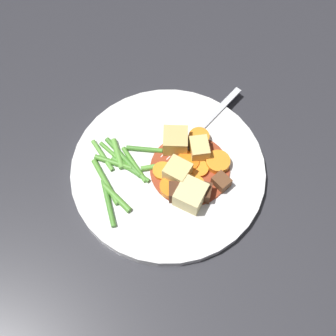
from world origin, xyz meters
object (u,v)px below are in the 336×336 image
Objects in this scene: carrot_slice_3 at (162,171)px; dinner_plate at (168,170)px; potato_chunk_1 at (199,149)px; carrot_slice_0 at (199,138)px; carrot_slice_1 at (188,162)px; fork at (202,126)px; carrot_slice_4 at (199,171)px; potato_chunk_0 at (175,141)px; carrot_slice_2 at (193,186)px; meat_chunk_0 at (200,192)px; carrot_slice_6 at (171,187)px; potato_chunk_2 at (191,195)px; meat_chunk_2 at (221,182)px; carrot_slice_5 at (218,162)px; meat_chunk_1 at (179,192)px; potato_chunk_3 at (178,173)px.

dinner_plate is at bearing 46.94° from carrot_slice_3.
carrot_slice_0 is at bearing 93.58° from potato_chunk_1.
fork is (0.02, 0.07, -0.00)m from carrot_slice_1.
potato_chunk_0 reaches higher than carrot_slice_4.
fork is at bearing 58.53° from dinner_plate.
carrot_slice_3 is at bearing 155.70° from carrot_slice_2.
meat_chunk_0 is at bearing -88.79° from fork.
carrot_slice_6 is 1.10× the size of meat_chunk_0.
potato_chunk_2 reaches higher than carrot_slice_0.
carrot_slice_3 is 0.93× the size of meat_chunk_0.
carrot_slice_0 is 1.14× the size of carrot_slice_4.
meat_chunk_2 reaches higher than carrot_slice_4.
carrot_slice_1 is 0.93× the size of potato_chunk_0.
potato_chunk_1 is (-0.00, 0.03, 0.01)m from carrot_slice_4.
dinner_plate is 0.08m from meat_chunk_2.
carrot_slice_1 is 0.04m from carrot_slice_2.
carrot_slice_1 is 0.93× the size of carrot_slice_5.
carrot_slice_3 is at bearing 138.23° from potato_chunk_2.
fork is (0.04, 0.11, -0.00)m from carrot_slice_6.
potato_chunk_1 is at bearing 71.20° from meat_chunk_1.
carrot_slice_2 is at bearing 80.94° from potato_chunk_2.
meat_chunk_1 reaches higher than fork.
meat_chunk_1 is (-0.03, -0.04, 0.01)m from carrot_slice_4.
carrot_slice_1 is 0.04m from carrot_slice_3.
carrot_slice_2 reaches higher than dinner_plate.
carrot_slice_3 is 1.22× the size of meat_chunk_2.
meat_chunk_1 is at bearing -80.60° from potato_chunk_3.
carrot_slice_5 reaches higher than fork.
potato_chunk_0 is 1.54× the size of meat_chunk_2.
carrot_slice_2 is 0.05m from carrot_slice_5.
meat_chunk_0 is at bearing -61.51° from potato_chunk_0.
dinner_plate is 12.31× the size of meat_chunk_2.
potato_chunk_3 is at bearing -15.32° from carrot_slice_3.
meat_chunk_2 is (0.04, 0.03, -0.01)m from potato_chunk_2.
carrot_slice_6 is 0.02m from potato_chunk_3.
carrot_slice_5 is at bearing 24.71° from potato_chunk_3.
carrot_slice_3 reaches higher than fork.
carrot_slice_4 is at bearing 152.68° from meat_chunk_2.
potato_chunk_0 is (0.02, 0.05, 0.01)m from carrot_slice_3.
meat_chunk_2 is (0.06, -0.01, -0.01)m from potato_chunk_3.
carrot_slice_4 is 0.77× the size of carrot_slice_5.
meat_chunk_0 is 1.31× the size of meat_chunk_2.
meat_chunk_0 is at bearing -84.48° from carrot_slice_4.
meat_chunk_2 reaches higher than carrot_slice_0.
carrot_slice_6 reaches higher than dinner_plate.
carrot_slice_5 is at bearing 35.55° from carrot_slice_6.
dinner_plate is 0.03m from carrot_slice_1.
carrot_slice_1 is at bearing 113.10° from meat_chunk_0.
carrot_slice_1 is 0.03m from potato_chunk_1.
carrot_slice_5 is at bearing 4.10° from carrot_slice_1.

